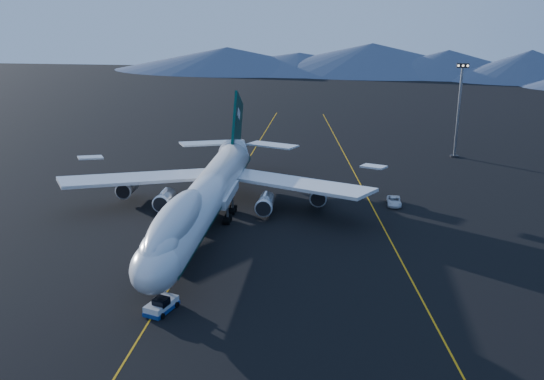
# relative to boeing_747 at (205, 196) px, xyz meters

# --- Properties ---
(ground) EXTENTS (500.00, 500.00, 0.00)m
(ground) POSITION_rel_boeing_747_xyz_m (-0.00, -0.03, -5.81)
(ground) COLOR black
(ground) RESTS_ON ground
(taxiway_line_main) EXTENTS (0.25, 220.00, 0.01)m
(taxiway_line_main) POSITION_rel_boeing_747_xyz_m (-0.00, -0.03, -5.80)
(taxiway_line_main) COLOR orange
(taxiway_line_main) RESTS_ON ground
(taxiway_line_side) EXTENTS (28.08, 198.09, 0.01)m
(taxiway_line_side) POSITION_rel_boeing_747_xyz_m (30.00, 9.97, -5.80)
(taxiway_line_side) COLOR orange
(taxiway_line_side) RESTS_ON ground
(boeing_747) EXTENTS (59.62, 72.43, 19.37)m
(boeing_747) POSITION_rel_boeing_747_xyz_m (0.00, 0.00, 0.00)
(boeing_747) COLOR silver
(boeing_747) RESTS_ON ground
(pushback_tug) EXTENTS (3.95, 5.47, 2.15)m
(pushback_tug) POSITION_rel_boeing_747_xyz_m (0.79, -29.53, -5.14)
(pushback_tug) COLOR silver
(pushback_tug) RESTS_ON ground
(service_van) EXTENTS (2.62, 5.63, 1.56)m
(service_van) POSITION_rel_boeing_747_xyz_m (33.52, 16.23, -5.03)
(service_van) COLOR white
(service_van) RESTS_ON ground
(floodlight_mast) EXTENTS (2.87, 2.15, 23.24)m
(floodlight_mast) POSITION_rel_boeing_747_xyz_m (51.27, 55.62, 5.96)
(floodlight_mast) COLOR black
(floodlight_mast) RESTS_ON ground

